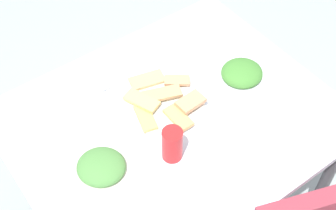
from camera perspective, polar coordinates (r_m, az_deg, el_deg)
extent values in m
cube|color=white|center=(1.62, 0.56, -1.78)|extent=(1.08, 0.88, 0.02)
cylinder|color=#47454A|center=(2.29, 4.40, 4.18)|extent=(0.04, 0.04, 0.70)
cylinder|color=#47454A|center=(2.02, -17.30, -7.55)|extent=(0.04, 0.04, 0.70)
cylinder|color=#47454A|center=(2.00, 18.45, -8.71)|extent=(0.04, 0.04, 0.70)
cylinder|color=white|center=(1.65, -0.82, 0.66)|extent=(0.31, 0.31, 0.01)
cube|color=#E8AE68|center=(1.58, 1.24, -1.52)|extent=(0.05, 0.11, 0.02)
cube|color=tan|center=(1.64, -0.75, 1.35)|extent=(0.15, 0.10, 0.01)
cube|color=#F2CB75|center=(1.62, -3.20, 0.55)|extent=(0.10, 0.13, 0.01)
cube|color=#E8A370|center=(1.61, 2.76, 0.39)|extent=(0.10, 0.07, 0.02)
cube|color=#E59E70|center=(1.68, 1.10, 3.00)|extent=(0.10, 0.09, 0.01)
cube|color=tan|center=(1.70, -2.52, 3.02)|extent=(0.14, 0.09, 0.01)
cube|color=#CFBB68|center=(1.59, -2.72, -1.54)|extent=(0.08, 0.12, 0.01)
cylinder|color=white|center=(1.49, -7.99, -7.81)|extent=(0.21, 0.21, 0.01)
ellipsoid|color=#549046|center=(1.48, -8.07, -7.40)|extent=(0.21, 0.21, 0.05)
cylinder|color=white|center=(1.75, 8.72, 3.45)|extent=(0.23, 0.23, 0.01)
ellipsoid|color=#488C37|center=(1.73, 8.81, 3.94)|extent=(0.17, 0.17, 0.06)
cylinder|color=red|center=(1.47, 0.51, -4.77)|extent=(0.09, 0.09, 0.12)
cube|color=white|center=(1.70, -10.37, 1.23)|extent=(0.19, 0.19, 0.00)
cube|color=silver|center=(1.71, -10.69, 1.68)|extent=(0.17, 0.04, 0.00)
cube|color=silver|center=(1.69, -10.09, 0.95)|extent=(0.20, 0.03, 0.00)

